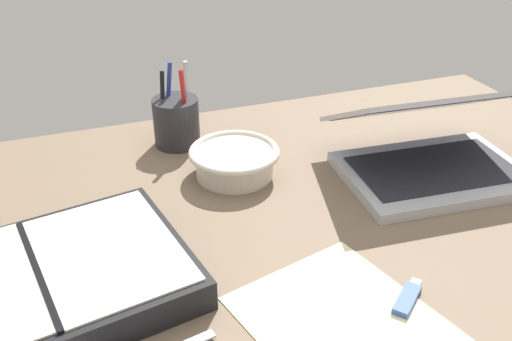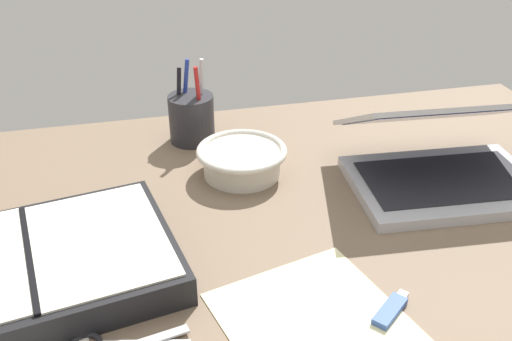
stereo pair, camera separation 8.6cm
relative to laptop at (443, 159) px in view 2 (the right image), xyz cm
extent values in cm
cube|color=#75604C|center=(-32.45, -11.80, -5.54)|extent=(140.00, 100.00, 2.00)
cube|color=#B7B7BC|center=(-0.15, -1.95, -3.64)|extent=(31.96, 23.28, 1.80)
cube|color=#232328|center=(-0.15, -1.95, -2.62)|extent=(27.87, 17.13, 0.24)
cube|color=#B7B7BC|center=(0.28, 3.68, 6.57)|extent=(31.81, 21.27, 10.41)
cube|color=navy|center=(0.25, 3.26, 6.35)|extent=(29.22, 19.01, 9.02)
cylinder|color=silver|center=(-31.73, 10.78, -2.30)|extent=(13.24, 13.24, 4.46)
torus|color=silver|center=(-31.73, 10.78, -0.07)|extent=(15.57, 15.57, 1.25)
cylinder|color=#28282D|center=(-38.19, 25.80, 0.01)|extent=(8.58, 8.58, 9.10)
cylinder|color=black|center=(-40.32, 26.82, 3.01)|extent=(2.12, 3.56, 12.98)
cylinder|color=#233899|center=(-38.97, 28.02, 3.65)|extent=(2.66, 1.45, 14.38)
cylinder|color=#B21E1E|center=(-36.80, 23.89, 3.67)|extent=(1.62, 1.40, 14.45)
cylinder|color=#B7B7BC|center=(-36.02, 26.72, 3.97)|extent=(1.39, 2.19, 15.03)
cube|color=black|center=(-64.06, -10.55, -2.40)|extent=(40.08, 31.30, 4.26)
cube|color=silver|center=(-55.46, -9.00, -0.12)|extent=(20.61, 25.75, 0.30)
cube|color=black|center=(-64.06, -10.55, 0.03)|extent=(4.87, 22.93, 0.30)
cube|color=#33519E|center=(-21.60, -26.81, -4.04)|extent=(5.91, 5.35, 1.00)
cube|color=silver|center=(-18.81, -24.53, -4.04)|extent=(1.69, 1.69, 0.60)
camera|label=1|loc=(-57.71, -70.50, 45.20)|focal=40.00mm
camera|label=2|loc=(-49.50, -73.00, 45.20)|focal=40.00mm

